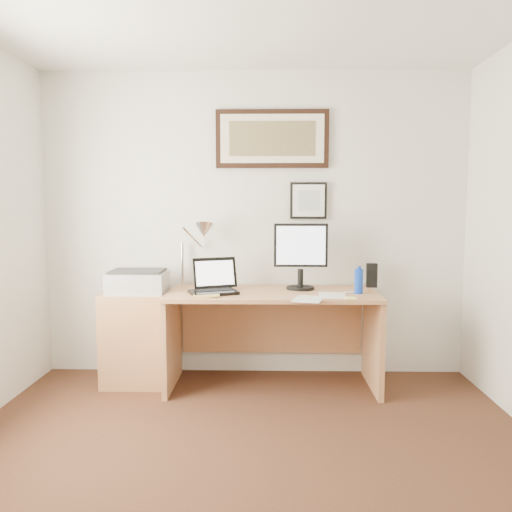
{
  "coord_description": "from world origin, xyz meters",
  "views": [
    {
      "loc": [
        0.11,
        -2.16,
        1.4
      ],
      "look_at": [
        0.03,
        1.43,
        1.05
      ],
      "focal_mm": 35.0,
      "sensor_mm": 36.0,
      "label": 1
    }
  ],
  "objects_px": {
    "side_cabinet": "(137,338)",
    "water_bottle": "(359,281)",
    "printer": "(138,281)",
    "laptop": "(214,285)",
    "lcd_monitor": "(301,253)",
    "book": "(194,294)",
    "desk": "(272,319)"
  },
  "relations": [
    {
      "from": "side_cabinet",
      "to": "book",
      "type": "xyz_separation_m",
      "value": [
        0.49,
        -0.22,
        0.39
      ]
    },
    {
      "from": "side_cabinet",
      "to": "desk",
      "type": "relative_size",
      "value": 0.46
    },
    {
      "from": "water_bottle",
      "to": "lcd_monitor",
      "type": "bearing_deg",
      "value": 157.69
    },
    {
      "from": "desk",
      "to": "printer",
      "type": "distance_m",
      "value": 1.09
    },
    {
      "from": "printer",
      "to": "side_cabinet",
      "type": "bearing_deg",
      "value": -177.63
    },
    {
      "from": "desk",
      "to": "laptop",
      "type": "height_order",
      "value": "laptop"
    },
    {
      "from": "side_cabinet",
      "to": "laptop",
      "type": "distance_m",
      "value": 0.77
    },
    {
      "from": "desk",
      "to": "laptop",
      "type": "distance_m",
      "value": 0.55
    },
    {
      "from": "laptop",
      "to": "water_bottle",
      "type": "bearing_deg",
      "value": -0.59
    },
    {
      "from": "water_bottle",
      "to": "lcd_monitor",
      "type": "relative_size",
      "value": 0.35
    },
    {
      "from": "book",
      "to": "lcd_monitor",
      "type": "distance_m",
      "value": 0.9
    },
    {
      "from": "book",
      "to": "water_bottle",
      "type": "bearing_deg",
      "value": 4.74
    },
    {
      "from": "side_cabinet",
      "to": "laptop",
      "type": "bearing_deg",
      "value": -9.23
    },
    {
      "from": "water_bottle",
      "to": "book",
      "type": "distance_m",
      "value": 1.24
    },
    {
      "from": "laptop",
      "to": "lcd_monitor",
      "type": "height_order",
      "value": "lcd_monitor"
    },
    {
      "from": "lcd_monitor",
      "to": "side_cabinet",
      "type": "bearing_deg",
      "value": -177.28
    },
    {
      "from": "side_cabinet",
      "to": "water_bottle",
      "type": "relative_size",
      "value": 3.98
    },
    {
      "from": "laptop",
      "to": "lcd_monitor",
      "type": "distance_m",
      "value": 0.72
    },
    {
      "from": "water_bottle",
      "to": "book",
      "type": "height_order",
      "value": "water_bottle"
    },
    {
      "from": "side_cabinet",
      "to": "lcd_monitor",
      "type": "relative_size",
      "value": 1.4
    },
    {
      "from": "desk",
      "to": "lcd_monitor",
      "type": "distance_m",
      "value": 0.57
    },
    {
      "from": "side_cabinet",
      "to": "water_bottle",
      "type": "xyz_separation_m",
      "value": [
        1.72,
        -0.11,
        0.48
      ]
    },
    {
      "from": "side_cabinet",
      "to": "printer",
      "type": "distance_m",
      "value": 0.45
    },
    {
      "from": "book",
      "to": "lcd_monitor",
      "type": "bearing_deg",
      "value": 18.97
    },
    {
      "from": "desk",
      "to": "laptop",
      "type": "bearing_deg",
      "value": -162.76
    },
    {
      "from": "water_bottle",
      "to": "desk",
      "type": "bearing_deg",
      "value": 167.13
    },
    {
      "from": "water_bottle",
      "to": "desk",
      "type": "relative_size",
      "value": 0.11
    },
    {
      "from": "lcd_monitor",
      "to": "book",
      "type": "bearing_deg",
      "value": -161.03
    },
    {
      "from": "water_bottle",
      "to": "printer",
      "type": "height_order",
      "value": "water_bottle"
    },
    {
      "from": "water_bottle",
      "to": "laptop",
      "type": "xyz_separation_m",
      "value": [
        -1.09,
        0.01,
        -0.03
      ]
    },
    {
      "from": "laptop",
      "to": "printer",
      "type": "xyz_separation_m",
      "value": [
        -0.61,
        0.1,
        0.01
      ]
    },
    {
      "from": "side_cabinet",
      "to": "printer",
      "type": "height_order",
      "value": "printer"
    }
  ]
}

